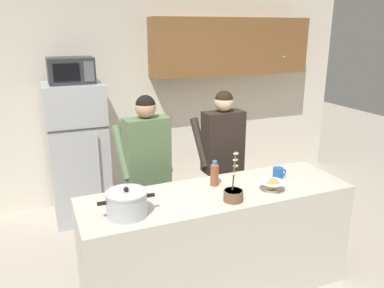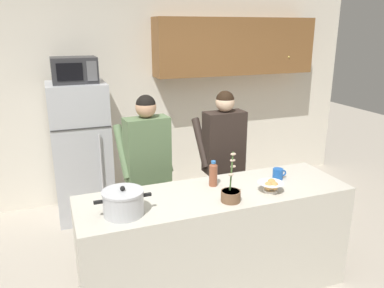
{
  "view_description": "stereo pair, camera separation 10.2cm",
  "coord_description": "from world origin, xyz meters",
  "px_view_note": "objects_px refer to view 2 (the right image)",
  "views": [
    {
      "loc": [
        -1.28,
        -2.53,
        2.19
      ],
      "look_at": [
        0.0,
        0.55,
        1.17
      ],
      "focal_mm": 35.64,
      "sensor_mm": 36.0,
      "label": 1
    },
    {
      "loc": [
        -1.19,
        -2.57,
        2.19
      ],
      "look_at": [
        0.0,
        0.55,
        1.17
      ],
      "focal_mm": 35.64,
      "sensor_mm": 36.0,
      "label": 2
    }
  ],
  "objects_px": {
    "refrigerator": "(81,151)",
    "bottle_near_edge": "(213,174)",
    "bread_bowl": "(271,186)",
    "person_near_pot": "(147,159)",
    "coffee_mug": "(278,174)",
    "person_by_sink": "(223,150)",
    "cooking_pot": "(123,202)",
    "potted_orchid": "(231,194)",
    "microwave": "(74,70)"
  },
  "relations": [
    {
      "from": "person_by_sink",
      "to": "bottle_near_edge",
      "type": "distance_m",
      "value": 0.73
    },
    {
      "from": "person_by_sink",
      "to": "bread_bowl",
      "type": "xyz_separation_m",
      "value": [
        -0.01,
        -0.91,
        -0.03
      ]
    },
    {
      "from": "coffee_mug",
      "to": "bottle_near_edge",
      "type": "xyz_separation_m",
      "value": [
        -0.59,
        0.07,
        0.06
      ]
    },
    {
      "from": "person_near_pot",
      "to": "person_by_sink",
      "type": "bearing_deg",
      "value": 0.94
    },
    {
      "from": "person_by_sink",
      "to": "bottle_near_edge",
      "type": "xyz_separation_m",
      "value": [
        -0.39,
        -0.62,
        0.03
      ]
    },
    {
      "from": "microwave",
      "to": "person_by_sink",
      "type": "bearing_deg",
      "value": -39.24
    },
    {
      "from": "person_near_pot",
      "to": "bottle_near_edge",
      "type": "distance_m",
      "value": 0.73
    },
    {
      "from": "cooking_pot",
      "to": "person_by_sink",
      "type": "bearing_deg",
      "value": 36.08
    },
    {
      "from": "coffee_mug",
      "to": "potted_orchid",
      "type": "bearing_deg",
      "value": -156.47
    },
    {
      "from": "refrigerator",
      "to": "bread_bowl",
      "type": "xyz_separation_m",
      "value": [
        1.3,
        -2.0,
        0.17
      ]
    },
    {
      "from": "refrigerator",
      "to": "bread_bowl",
      "type": "height_order",
      "value": "refrigerator"
    },
    {
      "from": "cooking_pot",
      "to": "person_near_pot",
      "type": "bearing_deg",
      "value": 65.23
    },
    {
      "from": "person_near_pot",
      "to": "coffee_mug",
      "type": "xyz_separation_m",
      "value": [
        1.0,
        -0.68,
        -0.04
      ]
    },
    {
      "from": "microwave",
      "to": "cooking_pot",
      "type": "relative_size",
      "value": 1.18
    },
    {
      "from": "refrigerator",
      "to": "cooking_pot",
      "type": "relative_size",
      "value": 3.95
    },
    {
      "from": "refrigerator",
      "to": "bread_bowl",
      "type": "bearing_deg",
      "value": -56.92
    },
    {
      "from": "person_near_pot",
      "to": "potted_orchid",
      "type": "xyz_separation_m",
      "value": [
        0.41,
        -0.93,
        -0.02
      ]
    },
    {
      "from": "microwave",
      "to": "bottle_near_edge",
      "type": "relative_size",
      "value": 2.19
    },
    {
      "from": "person_by_sink",
      "to": "potted_orchid",
      "type": "relative_size",
      "value": 4.02
    },
    {
      "from": "cooking_pot",
      "to": "coffee_mug",
      "type": "xyz_separation_m",
      "value": [
        1.39,
        0.18,
        -0.04
      ]
    },
    {
      "from": "refrigerator",
      "to": "coffee_mug",
      "type": "distance_m",
      "value": 2.35
    },
    {
      "from": "microwave",
      "to": "person_by_sink",
      "type": "xyz_separation_m",
      "value": [
        1.31,
        -1.07,
        -0.75
      ]
    },
    {
      "from": "cooking_pot",
      "to": "bread_bowl",
      "type": "relative_size",
      "value": 1.93
    },
    {
      "from": "person_by_sink",
      "to": "potted_orchid",
      "type": "bearing_deg",
      "value": -112.22
    },
    {
      "from": "refrigerator",
      "to": "bottle_near_edge",
      "type": "bearing_deg",
      "value": -61.73
    },
    {
      "from": "person_by_sink",
      "to": "bread_bowl",
      "type": "relative_size",
      "value": 7.62
    },
    {
      "from": "refrigerator",
      "to": "person_by_sink",
      "type": "relative_size",
      "value": 1.0
    },
    {
      "from": "microwave",
      "to": "coffee_mug",
      "type": "distance_m",
      "value": 2.45
    },
    {
      "from": "person_near_pot",
      "to": "coffee_mug",
      "type": "relative_size",
      "value": 12.35
    },
    {
      "from": "microwave",
      "to": "person_by_sink",
      "type": "relative_size",
      "value": 0.3
    },
    {
      "from": "bread_bowl",
      "to": "microwave",
      "type": "bearing_deg",
      "value": 123.36
    },
    {
      "from": "bottle_near_edge",
      "to": "potted_orchid",
      "type": "bearing_deg",
      "value": -89.59
    },
    {
      "from": "coffee_mug",
      "to": "potted_orchid",
      "type": "distance_m",
      "value": 0.64
    },
    {
      "from": "microwave",
      "to": "potted_orchid",
      "type": "bearing_deg",
      "value": -65.4
    },
    {
      "from": "person_by_sink",
      "to": "bread_bowl",
      "type": "distance_m",
      "value": 0.91
    },
    {
      "from": "microwave",
      "to": "bread_bowl",
      "type": "xyz_separation_m",
      "value": [
        1.3,
        -1.98,
        -0.78
      ]
    },
    {
      "from": "cooking_pot",
      "to": "bread_bowl",
      "type": "distance_m",
      "value": 1.18
    },
    {
      "from": "person_by_sink",
      "to": "potted_orchid",
      "type": "distance_m",
      "value": 1.02
    },
    {
      "from": "person_near_pot",
      "to": "coffee_mug",
      "type": "distance_m",
      "value": 1.21
    },
    {
      "from": "bread_bowl",
      "to": "potted_orchid",
      "type": "height_order",
      "value": "potted_orchid"
    },
    {
      "from": "refrigerator",
      "to": "person_by_sink",
      "type": "bearing_deg",
      "value": -39.81
    },
    {
      "from": "microwave",
      "to": "person_near_pot",
      "type": "xyz_separation_m",
      "value": [
        0.52,
        -1.08,
        -0.74
      ]
    },
    {
      "from": "refrigerator",
      "to": "microwave",
      "type": "height_order",
      "value": "microwave"
    },
    {
      "from": "cooking_pot",
      "to": "potted_orchid",
      "type": "height_order",
      "value": "potted_orchid"
    },
    {
      "from": "coffee_mug",
      "to": "potted_orchid",
      "type": "xyz_separation_m",
      "value": [
        -0.59,
        -0.26,
        0.01
      ]
    },
    {
      "from": "coffee_mug",
      "to": "bottle_near_edge",
      "type": "bearing_deg",
      "value": 173.27
    },
    {
      "from": "refrigerator",
      "to": "person_near_pot",
      "type": "distance_m",
      "value": 1.24
    },
    {
      "from": "coffee_mug",
      "to": "bread_bowl",
      "type": "distance_m",
      "value": 0.3
    },
    {
      "from": "refrigerator",
      "to": "bottle_near_edge",
      "type": "distance_m",
      "value": 1.96
    },
    {
      "from": "microwave",
      "to": "person_near_pot",
      "type": "relative_size",
      "value": 0.3
    }
  ]
}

